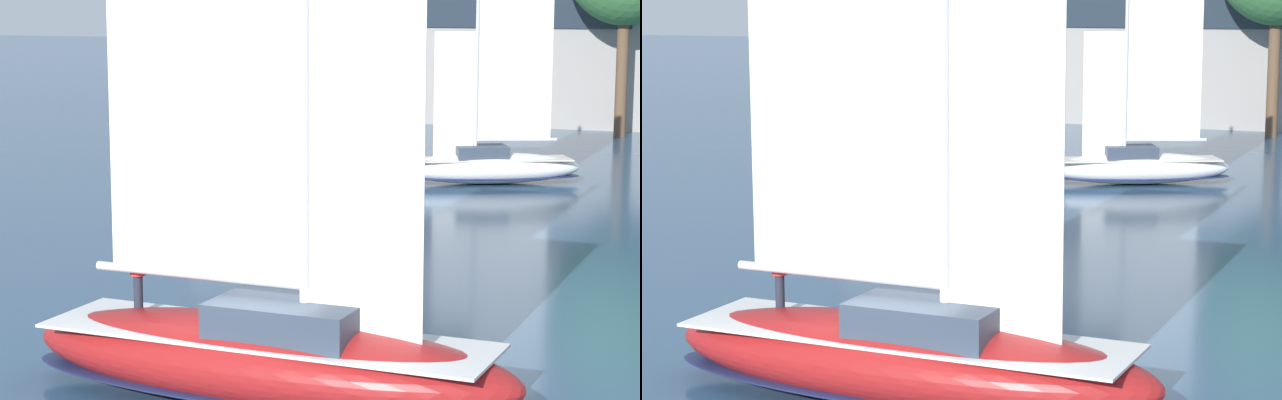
# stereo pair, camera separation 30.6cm
# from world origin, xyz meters

# --- Properties ---
(waterfront_building) EXTENTS (32.97, 16.03, 13.98)m
(waterfront_building) POSITION_xyz_m (-14.37, 62.71, 7.03)
(waterfront_building) COLOR gray
(waterfront_building) RESTS_ON ground
(sailboat_main) EXTENTS (10.98, 3.46, 14.93)m
(sailboat_main) POSITION_xyz_m (0.02, -0.00, 1.17)
(sailboat_main) COLOR maroon
(sailboat_main) RESTS_ON ground
(sailboat_moored_near_marina) EXTENTS (8.38, 5.68, 11.28)m
(sailboat_moored_near_marina) POSITION_xyz_m (-2.98, 31.34, 0.92)
(sailboat_moored_near_marina) COLOR white
(sailboat_moored_near_marina) RESTS_ON ground
(sailboat_moored_mid_channel) EXTENTS (5.84, 4.02, 7.90)m
(sailboat_moored_mid_channel) POSITION_xyz_m (-20.09, 37.92, 0.54)
(sailboat_moored_mid_channel) COLOR maroon
(sailboat_moored_mid_channel) RESTS_ON ground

